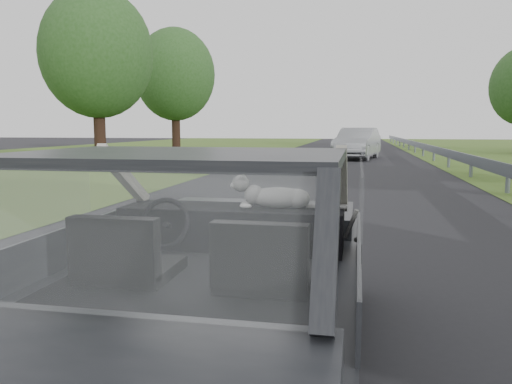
% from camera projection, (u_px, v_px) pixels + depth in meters
% --- Properties ---
extents(ground, '(140.00, 140.00, 0.00)m').
position_uv_depth(ground, '(209.00, 380.00, 3.11)').
color(ground, '#242327').
rests_on(ground, ground).
extents(subject_car, '(1.80, 4.00, 1.45)m').
position_uv_depth(subject_car, '(207.00, 267.00, 3.02)').
color(subject_car, '#26272A').
rests_on(subject_car, ground).
extents(dashboard, '(1.58, 0.45, 0.30)m').
position_uv_depth(dashboard, '(233.00, 227.00, 3.61)').
color(dashboard, black).
rests_on(dashboard, subject_car).
extents(driver_seat, '(0.50, 0.72, 0.42)m').
position_uv_depth(driver_seat, '(123.00, 251.00, 2.80)').
color(driver_seat, black).
rests_on(driver_seat, subject_car).
extents(passenger_seat, '(0.50, 0.72, 0.42)m').
position_uv_depth(passenger_seat, '(263.00, 258.00, 2.64)').
color(passenger_seat, black).
rests_on(passenger_seat, subject_car).
extents(steering_wheel, '(0.36, 0.36, 0.04)m').
position_uv_depth(steering_wheel, '(165.00, 223.00, 3.39)').
color(steering_wheel, black).
rests_on(steering_wheel, dashboard).
extents(cat, '(0.60, 0.26, 0.26)m').
position_uv_depth(cat, '(278.00, 196.00, 3.51)').
color(cat, '#A1A1A1').
rests_on(cat, dashboard).
extents(guardrail, '(0.05, 90.00, 0.32)m').
position_uv_depth(guardrail, '(503.00, 169.00, 11.90)').
color(guardrail, slate).
rests_on(guardrail, ground).
extents(other_car, '(2.73, 5.04, 1.57)m').
position_uv_depth(other_car, '(357.00, 143.00, 25.26)').
color(other_car, '#9EA0A7').
rests_on(other_car, ground).
extents(tree_5, '(6.26, 6.26, 7.30)m').
position_uv_depth(tree_5, '(98.00, 79.00, 21.65)').
color(tree_5, '#224B19').
rests_on(tree_5, ground).
extents(tree_6, '(5.92, 5.92, 7.36)m').
position_uv_depth(tree_6, '(175.00, 93.00, 30.48)').
color(tree_6, '#224B19').
rests_on(tree_6, ground).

